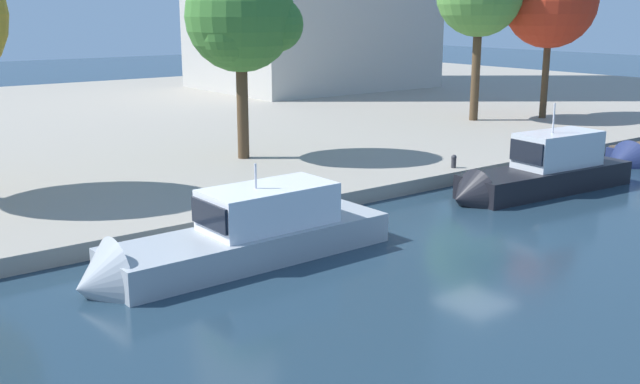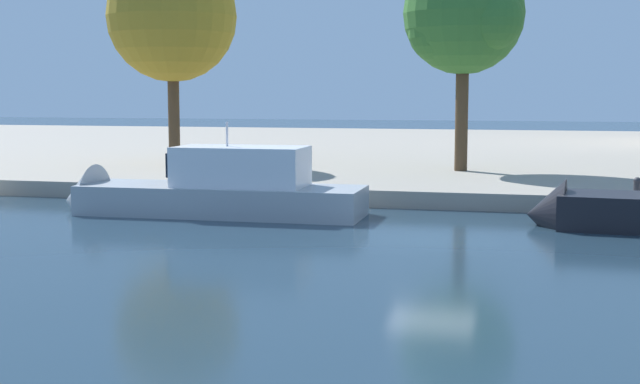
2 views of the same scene
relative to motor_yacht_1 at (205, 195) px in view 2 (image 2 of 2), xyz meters
The scene contains 6 objects.
ground_plane 8.98m from the motor_yacht_1, 20.77° to the right, with size 220.00×220.00×0.00m, color #1E3342.
dock_promenade 31.77m from the motor_yacht_1, 74.72° to the left, with size 120.00×55.00×0.65m, color gray.
motor_yacht_1 is the anchor object (origin of this frame).
mooring_bollard_0 15.20m from the motor_yacht_1, 14.83° to the left, with size 0.27×0.27×0.65m.
tree_0 15.94m from the motor_yacht_1, 56.96° to the left, with size 5.52×5.52×9.94m.
tree_1 15.65m from the motor_yacht_1, 119.12° to the left, with size 6.42×6.42×10.55m.
Camera 2 is at (2.90, -24.92, 4.23)m, focal length 48.49 mm.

